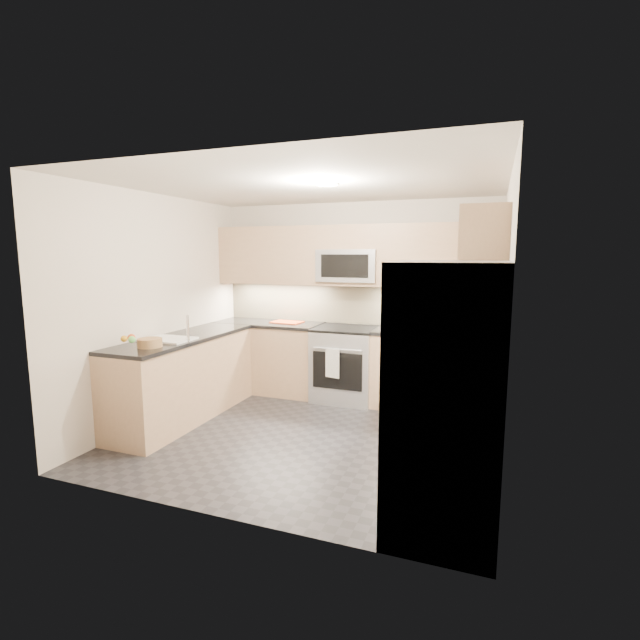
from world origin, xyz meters
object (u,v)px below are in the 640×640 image
(gas_range, at_px, (345,364))
(cutting_board, at_px, (287,322))
(microwave, at_px, (349,266))
(fruit_basket, at_px, (150,343))
(refrigerator, at_px, (446,398))
(utensil_bowl, at_px, (479,326))

(gas_range, distance_m, cutting_board, 0.98)
(microwave, relative_size, fruit_basket, 3.23)
(cutting_board, bearing_deg, fruit_basket, -106.47)
(microwave, distance_m, cutting_board, 1.13)
(refrigerator, distance_m, fruit_basket, 2.92)
(cutting_board, height_order, fruit_basket, fruit_basket)
(gas_range, distance_m, utensil_bowl, 1.68)
(refrigerator, distance_m, utensil_bowl, 2.50)
(refrigerator, relative_size, cutting_board, 4.56)
(cutting_board, distance_m, fruit_basket, 2.05)
(gas_range, distance_m, microwave, 1.25)
(refrigerator, height_order, fruit_basket, refrigerator)
(microwave, distance_m, utensil_bowl, 1.72)
(microwave, bearing_deg, fruit_basket, -125.24)
(cutting_board, bearing_deg, utensil_bowl, -0.23)
(refrigerator, xyz_separation_m, cutting_board, (-2.29, 2.50, 0.05))
(cutting_board, relative_size, fruit_basket, 1.68)
(gas_range, bearing_deg, cutting_board, 174.89)
(gas_range, xyz_separation_m, fruit_basket, (-1.42, -1.89, 0.53))
(microwave, bearing_deg, gas_range, -90.00)
(microwave, height_order, fruit_basket, microwave)
(microwave, height_order, utensil_bowl, microwave)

